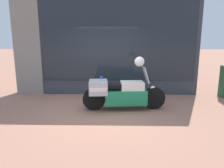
# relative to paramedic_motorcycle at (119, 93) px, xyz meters

# --- Properties ---
(ground_plane) EXTENTS (60.00, 60.00, 0.00)m
(ground_plane) POSITION_rel_paramedic_motorcycle_xyz_m (-0.47, -0.10, -0.52)
(ground_plane) COLOR #9E6B56
(shop_building) EXTENTS (6.73, 0.55, 4.07)m
(shop_building) POSITION_rel_paramedic_motorcycle_xyz_m (-0.93, 1.89, 1.53)
(shop_building) COLOR #333842
(shop_building) RESTS_ON ground
(window_display) EXTENTS (5.29, 0.30, 2.04)m
(window_display) POSITION_rel_paramedic_motorcycle_xyz_m (-0.05, 1.93, -0.03)
(window_display) COLOR slate
(window_display) RESTS_ON ground
(paramedic_motorcycle) EXTENTS (2.46, 0.71, 1.29)m
(paramedic_motorcycle) POSITION_rel_paramedic_motorcycle_xyz_m (0.00, 0.00, 0.00)
(paramedic_motorcycle) COLOR black
(paramedic_motorcycle) RESTS_ON ground
(white_helmet) EXTENTS (0.29, 0.29, 0.29)m
(white_helmet) POSITION_rel_paramedic_motorcycle_xyz_m (0.57, 0.05, 0.92)
(white_helmet) COLOR white
(white_helmet) RESTS_ON paramedic_motorcycle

